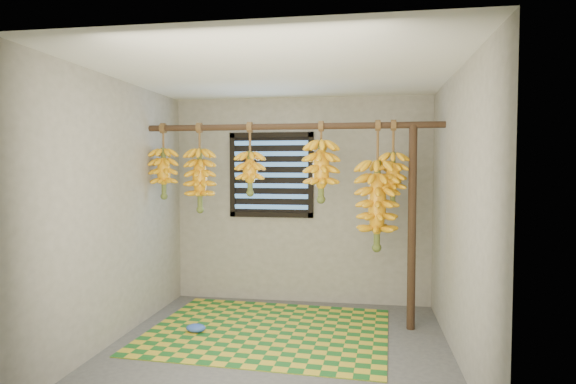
% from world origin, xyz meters
% --- Properties ---
extents(floor, '(3.00, 3.00, 0.01)m').
position_xyz_m(floor, '(0.00, 0.00, -0.01)').
color(floor, '#464646').
rests_on(floor, ground).
extents(ceiling, '(3.00, 3.00, 0.01)m').
position_xyz_m(ceiling, '(0.00, 0.00, 2.40)').
color(ceiling, silver).
rests_on(ceiling, wall_back).
extents(wall_back, '(3.00, 0.01, 2.40)m').
position_xyz_m(wall_back, '(0.00, 1.50, 1.20)').
color(wall_back, gray).
rests_on(wall_back, floor).
extents(wall_left, '(0.01, 3.00, 2.40)m').
position_xyz_m(wall_left, '(-1.50, 0.00, 1.20)').
color(wall_left, gray).
rests_on(wall_left, floor).
extents(wall_right, '(0.01, 3.00, 2.40)m').
position_xyz_m(wall_right, '(1.50, 0.00, 1.20)').
color(wall_right, gray).
rests_on(wall_right, floor).
extents(window, '(1.00, 0.04, 1.00)m').
position_xyz_m(window, '(-0.35, 1.48, 1.50)').
color(window, black).
rests_on(window, wall_back).
extents(hanging_pole, '(3.00, 0.06, 0.06)m').
position_xyz_m(hanging_pole, '(0.00, 0.70, 2.00)').
color(hanging_pole, '#3C261A').
rests_on(hanging_pole, wall_left).
extents(support_post, '(0.08, 0.08, 2.00)m').
position_xyz_m(support_post, '(1.20, 0.70, 1.00)').
color(support_post, '#3C261A').
rests_on(support_post, floor).
extents(woven_mat, '(2.37, 1.93, 0.01)m').
position_xyz_m(woven_mat, '(-0.17, 0.42, 0.01)').
color(woven_mat, '#1A5B1F').
rests_on(woven_mat, floor).
extents(plastic_bag, '(0.19, 0.14, 0.08)m').
position_xyz_m(plastic_bag, '(-0.85, 0.25, 0.05)').
color(plastic_bag, '#3156B8').
rests_on(plastic_bag, woven_mat).
extents(banana_bunch_a, '(0.29, 0.29, 0.79)m').
position_xyz_m(banana_bunch_a, '(-1.35, 0.70, 1.53)').
color(banana_bunch_a, brown).
rests_on(banana_bunch_a, hanging_pole).
extents(banana_bunch_b, '(0.31, 0.31, 0.92)m').
position_xyz_m(banana_bunch_b, '(-0.95, 0.70, 1.46)').
color(banana_bunch_b, brown).
rests_on(banana_bunch_b, hanging_pole).
extents(banana_bunch_c, '(0.29, 0.29, 0.74)m').
position_xyz_m(banana_bunch_c, '(-0.42, 0.70, 1.53)').
color(banana_bunch_c, brown).
rests_on(banana_bunch_c, hanging_pole).
extents(banana_bunch_d, '(0.33, 0.33, 0.80)m').
position_xyz_m(banana_bunch_d, '(0.31, 0.70, 1.56)').
color(banana_bunch_d, brown).
rests_on(banana_bunch_d, hanging_pole).
extents(banana_bunch_e, '(0.41, 0.41, 1.27)m').
position_xyz_m(banana_bunch_e, '(0.86, 0.70, 1.22)').
color(banana_bunch_e, brown).
rests_on(banana_bunch_e, hanging_pole).
extents(banana_bunch_f, '(0.27, 0.27, 0.83)m').
position_xyz_m(banana_bunch_f, '(1.01, 0.70, 1.48)').
color(banana_bunch_f, brown).
rests_on(banana_bunch_f, hanging_pole).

